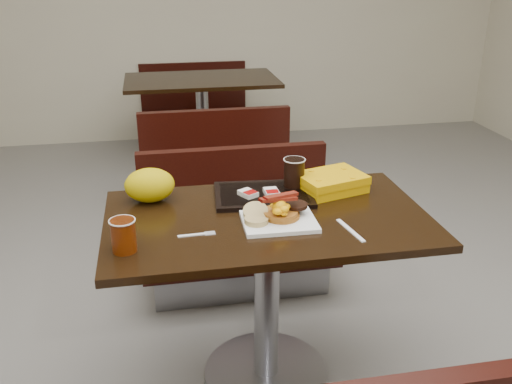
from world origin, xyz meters
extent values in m
cube|color=gray|center=(0.00, 0.00, 0.00)|extent=(6.00, 7.00, 0.01)
cube|color=white|center=(0.03, -0.07, 0.76)|extent=(0.27, 0.21, 0.02)
cylinder|color=#A8701C|center=(0.04, -0.05, 0.78)|extent=(0.14, 0.14, 0.03)
cylinder|color=black|center=(0.10, -0.03, 0.80)|extent=(0.11, 0.11, 0.01)
ellipsoid|color=#FFC205|center=(0.03, -0.08, 0.82)|extent=(0.10, 0.09, 0.05)
cylinder|color=tan|center=(-0.06, -0.08, 0.78)|extent=(0.11, 0.11, 0.02)
cylinder|color=tan|center=(-0.05, -0.04, 0.79)|extent=(0.11, 0.11, 0.05)
cylinder|color=#852C04|center=(-0.52, -0.18, 0.81)|extent=(0.09, 0.09, 0.11)
cube|color=white|center=(0.26, -0.18, 0.75)|extent=(0.05, 0.19, 0.00)
cube|color=#B35007|center=(-0.06, 0.05, 0.75)|extent=(0.04, 0.04, 0.01)
cube|color=black|center=(0.02, 0.18, 0.76)|extent=(0.41, 0.31, 0.02)
cube|color=silver|center=(-0.05, 0.16, 0.78)|extent=(0.08, 0.09, 0.02)
cube|color=silver|center=(0.05, 0.15, 0.78)|extent=(0.06, 0.07, 0.02)
cylinder|color=black|center=(0.16, 0.23, 0.83)|extent=(0.09, 0.09, 0.12)
cube|color=#D89B03|center=(0.31, 0.20, 0.79)|extent=(0.30, 0.26, 0.07)
ellipsoid|color=#D4B207|center=(-0.43, 0.22, 0.82)|extent=(0.23, 0.20, 0.14)
camera|label=1|loc=(-0.39, -1.85, 1.64)|focal=39.39mm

